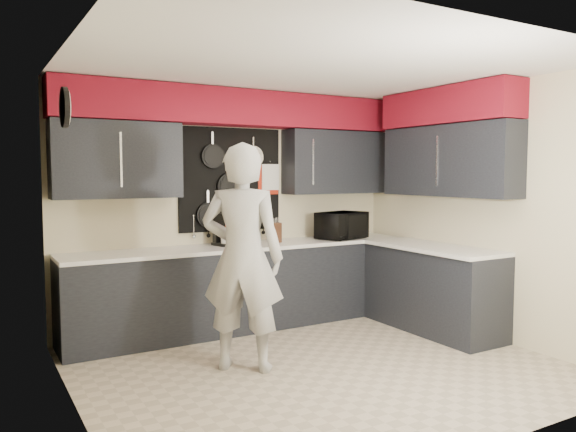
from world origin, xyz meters
TOP-DOWN VIEW (x-y plane):
  - ground at (0.00, 0.00)m, footprint 4.00×4.00m
  - back_wall_assembly at (0.01, 1.60)m, footprint 4.00×0.36m
  - right_wall_assembly at (1.85, 0.26)m, footprint 0.36×3.50m
  - left_wall_assembly at (-1.99, 0.02)m, footprint 0.05×3.50m
  - base_cabinets at (0.49, 1.13)m, footprint 3.95×2.20m
  - microwave at (1.22, 1.37)m, footprint 0.66×0.54m
  - knife_block at (0.37, 1.45)m, footprint 0.11×0.11m
  - utensil_crock at (-0.24, 1.43)m, footprint 0.12×0.12m
  - coffee_maker at (-0.24, 1.51)m, footprint 0.24×0.27m
  - person at (-0.60, 0.28)m, footprint 0.85×0.81m

SIDE VIEW (x-z plane):
  - ground at x=0.00m, z-range 0.00..0.00m
  - base_cabinets at x=0.49m, z-range 0.00..0.92m
  - person at x=-0.60m, z-range 0.00..1.95m
  - utensil_crock at x=-0.24m, z-range 0.92..1.08m
  - knife_block at x=0.37m, z-range 0.92..1.14m
  - microwave at x=1.22m, z-range 0.92..1.24m
  - coffee_maker at x=-0.24m, z-range 0.93..1.27m
  - left_wall_assembly at x=-1.99m, z-range 0.03..2.63m
  - right_wall_assembly at x=1.85m, z-range 0.64..3.24m
  - back_wall_assembly at x=0.01m, z-range 0.71..3.31m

